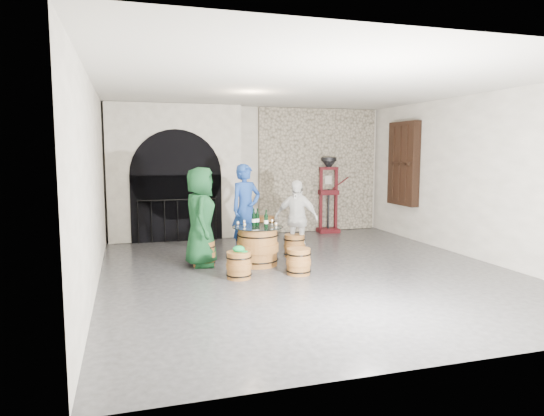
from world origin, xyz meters
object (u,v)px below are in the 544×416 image
object	(u,v)px
barrel_stool_right	(294,246)
wine_bottle_right	(257,219)
barrel_stool_far	(247,243)
barrel_table	(258,246)
barrel_stool_left	(204,254)
person_green	(201,217)
barrel_stool_near_left	(239,265)
wine_bottle_left	(254,219)
corking_press	(329,189)
barrel_stool_near_right	(299,262)
person_blue	(246,209)
side_barrel	(265,230)
wine_bottle_center	(266,220)
person_white	(296,219)

from	to	relation	value
barrel_stool_right	wine_bottle_right	xyz separation A→B (m)	(-0.85, -0.34, 0.63)
barrel_stool_far	barrel_stool_right	distance (m)	1.00
barrel_table	barrel_stool_left	world-z (taller)	barrel_table
person_green	barrel_stool_near_left	bearing A→B (deg)	-148.68
wine_bottle_left	corking_press	distance (m)	4.02
barrel_stool_near_right	barrel_stool_near_left	xyz separation A→B (m)	(-1.04, 0.03, 0.00)
barrel_stool_near_right	wine_bottle_left	size ratio (longest dim) A/B	1.39
person_green	person_blue	size ratio (longest dim) A/B	0.99
wine_bottle_right	side_barrel	bearing A→B (deg)	70.09
wine_bottle_right	barrel_stool_near_left	bearing A→B (deg)	-121.34
barrel_table	barrel_stool_near_right	size ratio (longest dim) A/B	2.06
barrel_stool_near_left	side_barrel	bearing A→B (deg)	66.10
wine_bottle_center	barrel_stool_near_left	bearing A→B (deg)	-133.91
corking_press	barrel_stool_near_left	bearing A→B (deg)	-125.80
barrel_stool_near_left	wine_bottle_left	bearing A→B (deg)	61.38
barrel_stool_near_left	person_green	xyz separation A→B (m)	(-0.46, 1.07, 0.68)
barrel_stool_near_right	barrel_stool_left	bearing A→B (deg)	143.08
corking_press	person_green	bearing A→B (deg)	-138.90
barrel_table	wine_bottle_center	xyz separation A→B (m)	(0.12, -0.13, 0.50)
person_white	side_barrel	world-z (taller)	person_white
barrel_stool_left	side_barrel	bearing A→B (deg)	47.06
corking_press	wine_bottle_center	bearing A→B (deg)	-124.95
person_green	wine_bottle_center	size ratio (longest dim) A/B	5.59
person_white	corking_press	size ratio (longest dim) A/B	0.79
person_white	side_barrel	size ratio (longest dim) A/B	2.49
wine_bottle_left	side_barrel	xyz separation A→B (m)	(0.78, 1.96, -0.55)
person_green	side_barrel	size ratio (longest dim) A/B	2.95
barrel_stool_near_left	corking_press	xyz separation A→B (m)	(3.25, 3.83, 0.90)
barrel_stool_far	person_white	size ratio (longest dim) A/B	0.29
barrel_stool_left	barrel_stool_near_right	xyz separation A→B (m)	(1.46, -1.09, 0.00)
person_blue	wine_bottle_left	bearing A→B (deg)	-113.64
barrel_table	person_blue	size ratio (longest dim) A/B	0.51
barrel_stool_near_left	wine_bottle_right	size ratio (longest dim) A/B	1.39
barrel_stool_left	wine_bottle_center	bearing A→B (deg)	-18.47
barrel_stool_near_right	person_green	xyz separation A→B (m)	(-1.50, 1.10, 0.68)
barrel_stool_far	wine_bottle_right	world-z (taller)	wine_bottle_right
barrel_stool_near_right	wine_bottle_center	bearing A→B (deg)	116.77
corking_press	person_blue	bearing A→B (deg)	-139.67
barrel_table	barrel_stool_near_left	xyz separation A→B (m)	(-0.55, -0.83, -0.13)
person_white	person_green	bearing A→B (deg)	-134.89
barrel_stool_far	person_blue	size ratio (longest dim) A/B	0.25
barrel_stool_right	barrel_stool_near_left	distance (m)	1.92
barrel_table	barrel_stool_right	bearing A→B (deg)	27.34
corking_press	barrel_stool_right	bearing A→B (deg)	-121.08
person_green	wine_bottle_left	distance (m)	0.98
barrel_table	person_green	xyz separation A→B (m)	(-1.01, 0.25, 0.55)
person_green	person_blue	bearing A→B (deg)	-43.65
barrel_table	side_barrel	bearing A→B (deg)	70.46
barrel_stool_far	wine_bottle_left	bearing A→B (deg)	-95.39
barrel_stool_near_left	person_white	size ratio (longest dim) A/B	0.29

